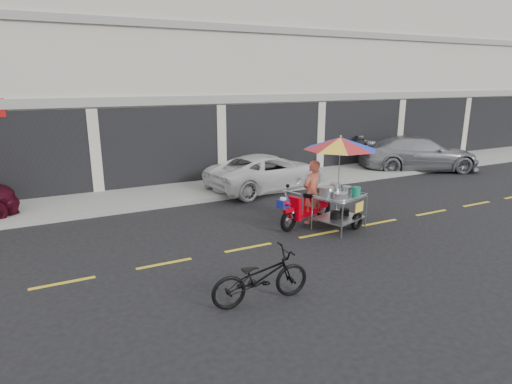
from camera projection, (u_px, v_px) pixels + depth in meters
name	position (u px, v px, depth m)	size (l,w,h in m)	color
ground	(319.00, 234.00, 10.88)	(90.00, 90.00, 0.00)	black
sidewalk	(232.00, 185.00, 15.61)	(45.00, 3.00, 0.15)	gray
shophouse_block	(242.00, 70.00, 20.16)	(36.00, 8.11, 10.40)	beige
centerline	(319.00, 234.00, 10.88)	(42.00, 0.10, 0.01)	gold
white_pickup	(268.00, 172.00, 15.22)	(2.08, 4.52, 1.26)	silver
silver_pickup	(418.00, 153.00, 18.35)	(2.04, 5.03, 1.46)	gray
near_bicycle	(261.00, 277.00, 7.47)	(0.63, 1.82, 0.96)	black
food_vendor_rig	(329.00, 170.00, 11.09)	(2.87, 2.39, 2.47)	black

